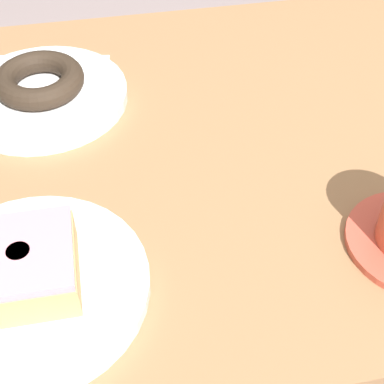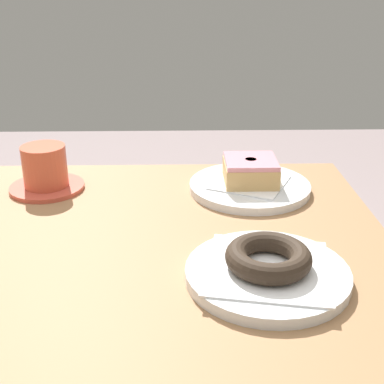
% 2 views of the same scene
% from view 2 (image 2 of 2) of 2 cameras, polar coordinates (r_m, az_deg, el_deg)
% --- Properties ---
extents(plate_glazed_square, '(0.23, 0.23, 0.02)m').
position_cam_2_polar(plate_glazed_square, '(0.99, 6.32, 0.58)').
color(plate_glazed_square, white).
rests_on(plate_glazed_square, table).
extents(napkin_glazed_square, '(0.17, 0.17, 0.00)m').
position_cam_2_polar(napkin_glazed_square, '(0.99, 6.35, 1.06)').
color(napkin_glazed_square, white).
rests_on(napkin_glazed_square, plate_glazed_square).
extents(donut_glazed_square, '(0.10, 0.10, 0.05)m').
position_cam_2_polar(donut_glazed_square, '(0.98, 6.41, 2.37)').
color(donut_glazed_square, tan).
rests_on(donut_glazed_square, napkin_glazed_square).
extents(plate_chocolate_ring, '(0.22, 0.22, 0.02)m').
position_cam_2_polar(plate_chocolate_ring, '(0.72, 8.24, -8.85)').
color(plate_chocolate_ring, white).
rests_on(plate_chocolate_ring, table).
extents(napkin_chocolate_ring, '(0.19, 0.19, 0.00)m').
position_cam_2_polar(napkin_chocolate_ring, '(0.71, 8.28, -8.20)').
color(napkin_chocolate_ring, white).
rests_on(napkin_chocolate_ring, plate_chocolate_ring).
extents(donut_chocolate_ring, '(0.12, 0.12, 0.03)m').
position_cam_2_polar(donut_chocolate_ring, '(0.70, 8.35, -7.07)').
color(donut_chocolate_ring, '#31251B').
rests_on(donut_chocolate_ring, napkin_chocolate_ring).
extents(coffee_cup, '(0.14, 0.14, 0.09)m').
position_cam_2_polar(coffee_cup, '(1.02, -15.77, 2.30)').
color(coffee_cup, '#CE513D').
rests_on(coffee_cup, table).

